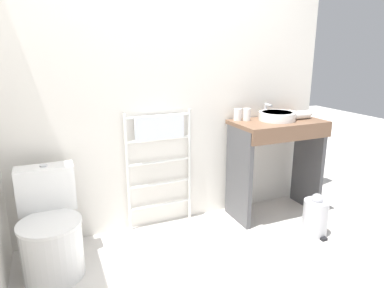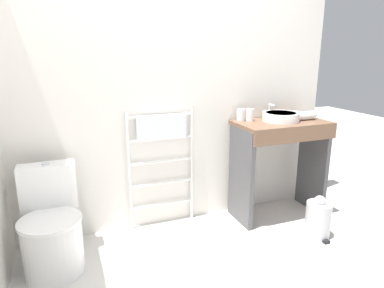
% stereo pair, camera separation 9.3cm
% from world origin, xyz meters
% --- Properties ---
extents(wall_back, '(2.90, 0.12, 2.51)m').
position_xyz_m(wall_back, '(0.00, 1.36, 1.25)').
color(wall_back, silver).
rests_on(wall_back, ground_plane).
extents(toilet, '(0.41, 0.54, 0.72)m').
position_xyz_m(toilet, '(-1.04, 0.93, 0.28)').
color(toilet, white).
rests_on(toilet, ground_plane).
extents(towel_radiator, '(0.57, 0.06, 1.01)m').
position_xyz_m(towel_radiator, '(-0.15, 1.26, 0.73)').
color(towel_radiator, white).
rests_on(towel_radiator, ground_plane).
extents(vanity_counter, '(0.81, 0.45, 0.89)m').
position_xyz_m(vanity_counter, '(0.89, 1.05, 0.58)').
color(vanity_counter, brown).
rests_on(vanity_counter, ground_plane).
extents(sink_basin, '(0.32, 0.32, 0.08)m').
position_xyz_m(sink_basin, '(0.89, 1.08, 0.93)').
color(sink_basin, white).
rests_on(sink_basin, vanity_counter).
extents(faucet, '(0.02, 0.10, 0.13)m').
position_xyz_m(faucet, '(0.89, 1.24, 0.97)').
color(faucet, silver).
rests_on(faucet, vanity_counter).
extents(cup_near_wall, '(0.07, 0.07, 0.10)m').
position_xyz_m(cup_near_wall, '(0.57, 1.22, 0.94)').
color(cup_near_wall, white).
rests_on(cup_near_wall, vanity_counter).
extents(cup_near_edge, '(0.07, 0.07, 0.11)m').
position_xyz_m(cup_near_edge, '(0.64, 1.18, 0.94)').
color(cup_near_edge, white).
rests_on(cup_near_edge, vanity_counter).
extents(hair_dryer, '(0.22, 0.18, 0.08)m').
position_xyz_m(hair_dryer, '(1.14, 1.06, 0.92)').
color(hair_dryer, white).
rests_on(hair_dryer, vanity_counter).
extents(trash_bin, '(0.20, 0.24, 0.36)m').
position_xyz_m(trash_bin, '(0.97, 0.60, 0.16)').
color(trash_bin, '#B7B7BC').
rests_on(trash_bin, ground_plane).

